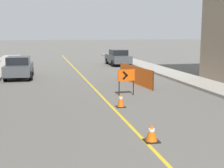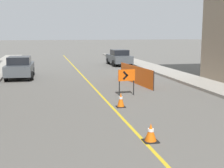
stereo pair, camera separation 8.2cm
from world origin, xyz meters
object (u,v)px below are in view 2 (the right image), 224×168
traffic_cone_fourth (121,100)px  parked_car_curb_near (20,67)px  arrow_barricade_primary (127,77)px  parked_car_curb_mid (119,57)px  traffic_cone_third (151,133)px

traffic_cone_fourth → parked_car_curb_near: parked_car_curb_near is taller
arrow_barricade_primary → parked_car_curb_near: parked_car_curb_near is taller
traffic_cone_fourth → parked_car_curb_mid: parked_car_curb_mid is taller
traffic_cone_third → parked_car_curb_mid: parked_car_curb_mid is taller
traffic_cone_fourth → parked_car_curb_mid: size_ratio=0.15×
traffic_cone_third → parked_car_curb_mid: (4.44, 22.21, 0.52)m
arrow_barricade_primary → parked_car_curb_mid: size_ratio=0.32×
traffic_cone_fourth → parked_car_curb_mid: 18.18m
traffic_cone_third → traffic_cone_fourth: 4.54m
traffic_cone_third → parked_car_curb_near: 15.59m
arrow_barricade_primary → parked_car_curb_near: 9.79m
traffic_cone_third → parked_car_curb_near: parked_car_curb_near is taller
traffic_cone_third → arrow_barricade_primary: 7.18m
traffic_cone_third → parked_car_curb_near: size_ratio=0.13×
traffic_cone_fourth → arrow_barricade_primary: arrow_barricade_primary is taller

